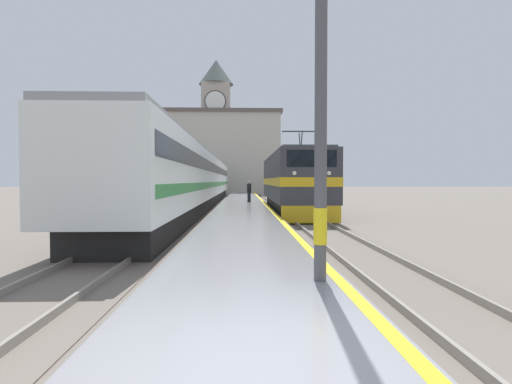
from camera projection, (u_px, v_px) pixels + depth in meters
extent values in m
plane|color=#70665B|center=(243.00, 205.00, 33.63)|extent=(200.00, 200.00, 0.00)
cube|color=gray|center=(244.00, 206.00, 28.63)|extent=(3.36, 140.00, 0.41)
cube|color=yellow|center=(265.00, 204.00, 28.67)|extent=(0.20, 140.00, 0.00)
cube|color=#70665B|center=(287.00, 209.00, 28.74)|extent=(2.83, 140.00, 0.02)
cube|color=gray|center=(277.00, 208.00, 28.71)|extent=(0.07, 140.00, 0.14)
cube|color=gray|center=(297.00, 208.00, 28.76)|extent=(0.07, 140.00, 0.14)
cube|color=#70665B|center=(194.00, 209.00, 28.51)|extent=(2.83, 140.00, 0.02)
cube|color=gray|center=(183.00, 208.00, 28.49)|extent=(0.07, 140.00, 0.14)
cube|color=gray|center=(204.00, 208.00, 28.53)|extent=(0.07, 140.00, 0.14)
cube|color=black|center=(292.00, 206.00, 25.43)|extent=(2.46, 13.06, 0.90)
cube|color=#333338|center=(292.00, 177.00, 25.38)|extent=(2.90, 14.20, 2.72)
cube|color=gold|center=(292.00, 182.00, 25.38)|extent=(2.92, 14.22, 0.44)
cube|color=gold|center=(311.00, 214.00, 18.48)|extent=(2.76, 0.30, 0.81)
cube|color=black|center=(312.00, 158.00, 18.32)|extent=(2.32, 0.12, 0.80)
sphere|color=white|center=(294.00, 173.00, 18.27)|extent=(0.20, 0.20, 0.20)
sphere|color=white|center=(329.00, 173.00, 18.33)|extent=(0.20, 0.20, 0.20)
cube|color=#4C4C51|center=(292.00, 155.00, 25.34)|extent=(2.61, 13.49, 0.12)
cylinder|color=#333333|center=(302.00, 140.00, 21.43)|extent=(0.06, 0.63, 1.03)
cylinder|color=#333333|center=(300.00, 141.00, 22.12)|extent=(0.06, 0.63, 1.03)
cube|color=#262626|center=(301.00, 131.00, 21.76)|extent=(2.03, 0.08, 0.06)
cube|color=black|center=(198.00, 201.00, 31.42)|extent=(2.46, 43.16, 0.90)
cube|color=silver|center=(198.00, 177.00, 31.36)|extent=(2.90, 44.96, 2.94)
cube|color=black|center=(198.00, 169.00, 31.35)|extent=(2.92, 44.06, 0.64)
cube|color=#338442|center=(198.00, 184.00, 31.38)|extent=(2.92, 44.06, 0.36)
cube|color=gray|center=(198.00, 157.00, 31.32)|extent=(2.67, 44.96, 0.20)
cylinder|color=#4C4C51|center=(321.00, 5.00, 6.43)|extent=(0.20, 0.20, 8.96)
cylinder|color=yellow|center=(320.00, 226.00, 6.54)|extent=(0.22, 0.22, 0.60)
cylinder|color=#23232D|center=(249.00, 197.00, 31.12)|extent=(0.26, 0.26, 0.76)
cylinder|color=black|center=(249.00, 188.00, 31.10)|extent=(0.34, 0.34, 0.64)
sphere|color=tan|center=(249.00, 183.00, 31.09)|extent=(0.21, 0.21, 0.21)
cube|color=#ADA393|center=(216.00, 139.00, 68.34)|extent=(4.69, 4.69, 18.47)
cylinder|color=black|center=(215.00, 101.00, 65.81)|extent=(3.58, 0.06, 3.58)
cylinder|color=white|center=(215.00, 101.00, 65.78)|extent=(3.28, 0.10, 3.28)
cone|color=#47514C|center=(216.00, 72.00, 68.02)|extent=(5.86, 5.86, 4.22)
cube|color=#B7B2A3|center=(219.00, 156.00, 61.46)|extent=(18.12, 9.51, 11.87)
cube|color=#564C47|center=(219.00, 115.00, 61.28)|extent=(18.72, 10.11, 0.50)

